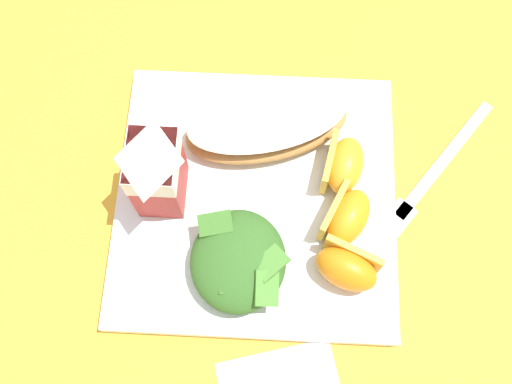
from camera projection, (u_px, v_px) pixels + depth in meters
The scene contains 9 objects.
ground at pixel (256, 201), 0.60m from camera, with size 3.00×3.00×0.00m, color gold.
white_plate at pixel (256, 198), 0.59m from camera, with size 0.28×0.28×0.02m, color white.
cheesy_pizza_bread at pixel (267, 124), 0.59m from camera, with size 0.12×0.19×0.04m.
green_salad_pile at pixel (238, 261), 0.54m from camera, with size 0.10×0.09×0.04m.
milk_carton at pixel (155, 173), 0.53m from camera, with size 0.06×0.05×0.11m.
orange_wedge_front at pixel (347, 268), 0.54m from camera, with size 0.06×0.07×0.04m.
orange_wedge_middle at pixel (347, 217), 0.56m from camera, with size 0.07×0.06×0.04m.
orange_wedge_rear at pixel (343, 165), 0.57m from camera, with size 0.07×0.05×0.04m.
metal_fork at pixel (432, 175), 0.61m from camera, with size 0.16×0.13×0.01m.
Camera 1 is at (-0.20, -0.01, 0.57)m, focal length 40.76 mm.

